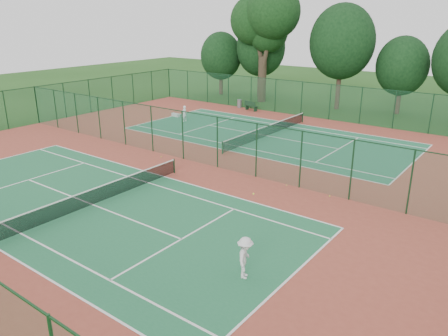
{
  "coord_description": "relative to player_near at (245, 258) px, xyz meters",
  "views": [
    {
      "loc": [
        18.61,
        -22.05,
        9.65
      ],
      "look_at": [
        4.74,
        -3.54,
        1.6
      ],
      "focal_mm": 35.0,
      "sensor_mm": 36.0,
      "label": 1
    }
  ],
  "objects": [
    {
      "name": "ground",
      "position": [
        -10.45,
        9.8,
        -0.88
      ],
      "size": [
        120.0,
        120.0,
        0.0
      ],
      "primitive_type": "plane",
      "color": "#214E18",
      "rests_on": "ground"
    },
    {
      "name": "red_pad",
      "position": [
        -10.45,
        9.8,
        -0.87
      ],
      "size": [
        40.0,
        36.0,
        0.01
      ],
      "primitive_type": "cube",
      "color": "brown",
      "rests_on": "ground"
    },
    {
      "name": "court_near",
      "position": [
        -10.45,
        0.8,
        -0.86
      ],
      "size": [
        23.77,
        10.97,
        0.01
      ],
      "primitive_type": "cube",
      "color": "#216840",
      "rests_on": "red_pad"
    },
    {
      "name": "court_far",
      "position": [
        -10.45,
        18.8,
        -0.86
      ],
      "size": [
        23.77,
        10.97,
        0.01
      ],
      "primitive_type": "cube",
      "color": "#216B46",
      "rests_on": "red_pad"
    },
    {
      "name": "fence_north",
      "position": [
        -10.45,
        27.8,
        0.88
      ],
      "size": [
        40.0,
        0.09,
        3.5
      ],
      "color": "#194B30",
      "rests_on": "ground"
    },
    {
      "name": "fence_west",
      "position": [
        -30.45,
        9.8,
        0.88
      ],
      "size": [
        0.09,
        36.0,
        3.5
      ],
      "rotation": [
        0.0,
        0.0,
        1.57
      ],
      "color": "#184A30",
      "rests_on": "ground"
    },
    {
      "name": "fence_divider",
      "position": [
        -10.45,
        9.8,
        0.88
      ],
      "size": [
        40.0,
        0.09,
        3.5
      ],
      "color": "#1B5133",
      "rests_on": "ground"
    },
    {
      "name": "tennis_net_near",
      "position": [
        -10.45,
        0.8,
        -0.33
      ],
      "size": [
        0.1,
        12.9,
        0.97
      ],
      "color": "#13351D",
      "rests_on": "ground"
    },
    {
      "name": "tennis_net_far",
      "position": [
        -10.45,
        18.8,
        -0.33
      ],
      "size": [
        0.1,
        12.9,
        0.97
      ],
      "color": "#163C20",
      "rests_on": "ground"
    },
    {
      "name": "player_near",
      "position": [
        0.0,
        0.0,
        0.0
      ],
      "size": [
        1.04,
        1.27,
        1.71
      ],
      "primitive_type": "imported",
      "rotation": [
        0.0,
        0.0,
        2.0
      ],
      "color": "silver",
      "rests_on": "court_near"
    },
    {
      "name": "player_far",
      "position": [
        -19.76,
        18.64,
        -0.09
      ],
      "size": [
        0.4,
        0.58,
        1.54
      ],
      "primitive_type": "imported",
      "rotation": [
        0.0,
        0.0,
        -1.64
      ],
      "color": "white",
      "rests_on": "court_far"
    },
    {
      "name": "trash_bin",
      "position": [
        -19.4,
        27.4,
        -0.42
      ],
      "size": [
        0.53,
        0.53,
        0.9
      ],
      "primitive_type": "cylinder",
      "rotation": [
        0.0,
        0.0,
        -0.07
      ],
      "color": "slate",
      "rests_on": "red_pad"
    },
    {
      "name": "bench",
      "position": [
        -17.47,
        26.79,
        -0.34
      ],
      "size": [
        1.73,
        0.87,
        1.02
      ],
      "rotation": [
        0.0,
        0.0,
        -0.25
      ],
      "color": "black",
      "rests_on": "red_pad"
    },
    {
      "name": "kit_bag",
      "position": [
        -21.92,
        19.7,
        -0.7
      ],
      "size": [
        0.94,
        0.44,
        0.34
      ],
      "primitive_type": "cube",
      "rotation": [
        0.0,
        0.0,
        -0.11
      ],
      "color": "silver",
      "rests_on": "red_pad"
    },
    {
      "name": "stray_ball_a",
      "position": [
        -3.49,
        9.59,
        -0.84
      ],
      "size": [
        0.06,
        0.06,
        0.06
      ],
      "primitive_type": "sphere",
      "color": "#B8DB33",
      "rests_on": "red_pad"
    },
    {
      "name": "stray_ball_b",
      "position": [
        -0.7,
        9.56,
        -0.83
      ],
      "size": [
        0.08,
        0.08,
        0.08
      ],
      "primitive_type": "sphere",
      "color": "#B2D331",
      "rests_on": "red_pad"
    },
    {
      "name": "stray_ball_c",
      "position": [
        -13.52,
        9.09,
        -0.83
      ],
      "size": [
        0.07,
        0.07,
        0.07
      ],
      "primitive_type": "sphere",
      "color": "yellow",
      "rests_on": "red_pad"
    },
    {
      "name": "big_tree",
      "position": [
        -19.31,
        32.2,
        8.41
      ],
      "size": [
        8.54,
        6.25,
        13.12
      ],
      "color": "#33281C",
      "rests_on": "ground"
    },
    {
      "name": "evergreen_row",
      "position": [
        -9.95,
        34.05,
        -0.88
      ],
      "size": [
        39.0,
        5.0,
        12.0
      ],
      "primitive_type": null,
      "color": "black",
      "rests_on": "ground"
    }
  ]
}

